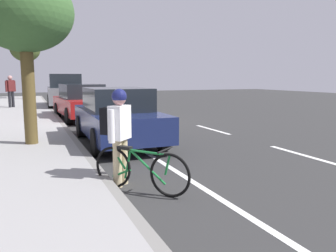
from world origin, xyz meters
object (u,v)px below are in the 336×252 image
(parked_sedan_red_second, at_px, (82,102))
(parked_sedan_dark_blue_mid, at_px, (117,116))
(cyclist_with_backpack, at_px, (118,128))
(street_tree_near_cyclist, at_px, (25,50))
(street_tree_mid_block, at_px, (24,13))
(bicycle_at_curb, at_px, (140,170))
(pedestrian_on_phone, at_px, (11,89))
(parked_suv_grey_nearest, at_px, (65,91))

(parked_sedan_red_second, relative_size, parked_sedan_dark_blue_mid, 1.02)
(cyclist_with_backpack, height_order, street_tree_near_cyclist, street_tree_near_cyclist)
(street_tree_near_cyclist, bearing_deg, cyclist_with_backpack, 93.23)
(cyclist_with_backpack, xyz_separation_m, street_tree_near_cyclist, (1.31, -23.24, 2.92))
(street_tree_near_cyclist, xyz_separation_m, street_tree_mid_block, (0.00, 19.69, -0.60))
(bicycle_at_curb, relative_size, street_tree_mid_block, 0.32)
(pedestrian_on_phone, bearing_deg, cyclist_with_backpack, 98.24)
(parked_sedan_dark_blue_mid, xyz_separation_m, street_tree_mid_block, (2.21, 0.05, 2.55))
(parked_sedan_red_second, height_order, street_tree_near_cyclist, street_tree_near_cyclist)
(cyclist_with_backpack, bearing_deg, parked_sedan_red_second, -94.84)
(cyclist_with_backpack, relative_size, pedestrian_on_phone, 0.93)
(pedestrian_on_phone, bearing_deg, parked_sedan_red_second, 117.66)
(cyclist_with_backpack, height_order, street_tree_mid_block, street_tree_mid_block)
(pedestrian_on_phone, bearing_deg, parked_suv_grey_nearest, -175.26)
(parked_sedan_red_second, distance_m, parked_sedan_dark_blue_mid, 5.77)
(street_tree_mid_block, distance_m, pedestrian_on_phone, 11.73)
(cyclist_with_backpack, distance_m, street_tree_mid_block, 4.44)
(cyclist_with_backpack, bearing_deg, pedestrian_on_phone, -81.76)
(parked_suv_grey_nearest, height_order, cyclist_with_backpack, parked_suv_grey_nearest)
(parked_suv_grey_nearest, bearing_deg, pedestrian_on_phone, 4.74)
(parked_sedan_red_second, height_order, parked_sedan_dark_blue_mid, same)
(parked_suv_grey_nearest, height_order, parked_sedan_dark_blue_mid, parked_suv_grey_nearest)
(parked_sedan_dark_blue_mid, xyz_separation_m, bicycle_at_curb, (0.67, 4.07, -0.39))
(parked_suv_grey_nearest, height_order, pedestrian_on_phone, parked_suv_grey_nearest)
(bicycle_at_curb, height_order, street_tree_near_cyclist, street_tree_near_cyclist)
(parked_suv_grey_nearest, bearing_deg, bicycle_at_curb, 88.25)
(parked_suv_grey_nearest, xyz_separation_m, bicycle_at_curb, (0.48, 15.75, -0.66))
(parked_sedan_dark_blue_mid, bearing_deg, pedestrian_on_phone, -74.96)
(street_tree_mid_block, relative_size, pedestrian_on_phone, 2.38)
(cyclist_with_backpack, distance_m, street_tree_near_cyclist, 23.46)
(bicycle_at_curb, relative_size, pedestrian_on_phone, 0.77)
(street_tree_near_cyclist, distance_m, pedestrian_on_phone, 8.68)
(parked_sedan_dark_blue_mid, distance_m, street_tree_near_cyclist, 20.01)
(parked_sedan_red_second, xyz_separation_m, street_tree_near_cyclist, (2.11, -13.86, 3.15))
(parked_suv_grey_nearest, xyz_separation_m, street_tree_near_cyclist, (2.01, -7.95, 2.88))
(street_tree_near_cyclist, height_order, pedestrian_on_phone, street_tree_near_cyclist)
(parked_suv_grey_nearest, height_order, bicycle_at_curb, parked_suv_grey_nearest)
(cyclist_with_backpack, bearing_deg, street_tree_near_cyclist, -86.77)
(parked_sedan_dark_blue_mid, distance_m, pedestrian_on_phone, 11.86)
(parked_suv_grey_nearest, xyz_separation_m, parked_sedan_red_second, (-0.09, 5.91, -0.27))
(parked_suv_grey_nearest, distance_m, street_tree_mid_block, 12.12)
(bicycle_at_curb, height_order, cyclist_with_backpack, cyclist_with_backpack)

